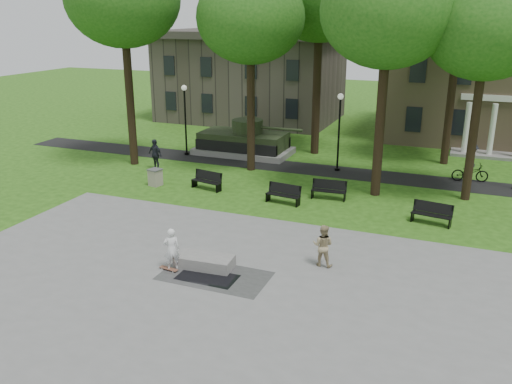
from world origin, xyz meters
TOP-DOWN VIEW (x-y plane):
  - ground at (0.00, 0.00)m, footprint 120.00×120.00m
  - plaza at (0.00, -5.00)m, footprint 22.00×16.00m
  - footpath at (0.00, 12.00)m, footprint 44.00×2.60m
  - building_right at (10.00, 26.00)m, footprint 17.00×12.00m
  - building_left at (-11.00, 26.50)m, footprint 15.00×10.00m
  - tree_1 at (-4.50, 10.50)m, footprint 6.20×6.20m
  - tree_2 at (3.50, 8.50)m, footprint 6.60×6.60m
  - tree_3 at (8.00, 9.50)m, footprint 6.00×6.00m
  - tree_5 at (6.50, 16.50)m, footprint 6.40×6.40m
  - lamp_left at (-10.00, 12.30)m, footprint 0.36×0.36m
  - lamp_mid at (0.50, 12.30)m, footprint 0.36×0.36m
  - tank_monument at (-6.46, 14.00)m, footprint 7.45×3.40m
  - puddle at (-0.51, -3.44)m, footprint 2.20×1.20m
  - concrete_block at (-0.99, -2.70)m, footprint 2.27×1.16m
  - skateboard at (-2.13, -3.45)m, footprint 0.80×0.32m
  - skateboarder at (-2.02, -3.35)m, footprint 0.72×0.69m
  - friend_watching at (3.14, -0.90)m, footprint 0.81×0.63m
  - pedestrian_walker at (-10.03, 8.39)m, footprint 1.21×0.79m
  - cyclist at (8.12, 12.91)m, footprint 2.12×1.25m
  - park_bench_0 at (-5.28, 6.03)m, footprint 1.85×0.88m
  - park_bench_1 at (-0.61, 5.38)m, footprint 1.84×0.75m
  - park_bench_2 at (1.38, 6.90)m, footprint 1.83×0.64m
  - park_bench_3 at (6.64, 5.24)m, footprint 1.85×0.81m
  - trash_bin at (-8.26, 5.51)m, footprint 0.78×0.78m

SIDE VIEW (x-z plane):
  - ground at x=0.00m, z-range 0.00..0.00m
  - footpath at x=0.00m, z-range 0.00..0.01m
  - plaza at x=0.00m, z-range 0.00..0.02m
  - puddle at x=-0.51m, z-range 0.02..0.02m
  - skateboard at x=-2.13m, z-range 0.02..0.09m
  - concrete_block at x=-0.99m, z-range 0.02..0.47m
  - trash_bin at x=-8.26m, z-range 0.01..0.97m
  - park_bench_0 at x=-5.28m, z-range 0.02..1.02m
  - park_bench_1 at x=-0.61m, z-range 0.02..1.02m
  - park_bench_2 at x=1.38m, z-range 0.02..1.02m
  - park_bench_3 at x=6.64m, z-range 0.02..1.02m
  - friend_watching at x=3.14m, z-range 0.02..1.68m
  - skateboarder at x=-2.02m, z-range 0.02..1.68m
  - tank_monument at x=-6.46m, z-range -0.34..2.06m
  - cyclist at x=8.12m, z-range -0.20..2.01m
  - pedestrian_walker at x=-10.03m, z-range 0.00..1.91m
  - lamp_left at x=-10.00m, z-range 0.43..5.16m
  - lamp_mid at x=0.50m, z-range 0.43..5.16m
  - building_left at x=-11.00m, z-range 0.00..7.20m
  - building_right at x=10.00m, z-range 0.04..8.64m
  - tree_3 at x=8.00m, z-range 3.00..14.19m
  - tree_1 at x=-4.50m, z-range 3.14..14.77m
  - tree_2 at x=3.50m, z-range 3.23..15.40m
  - tree_5 at x=6.50m, z-range 3.45..15.89m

